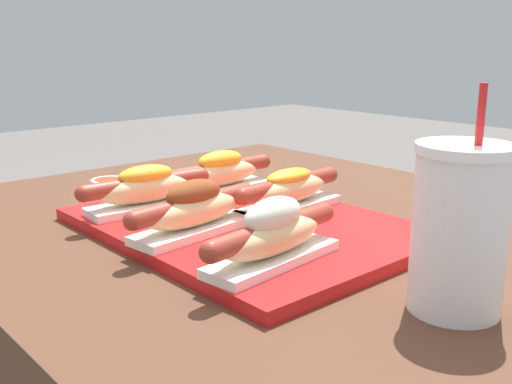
# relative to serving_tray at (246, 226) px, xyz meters

# --- Properties ---
(serving_tray) EXTENTS (0.50, 0.37, 0.02)m
(serving_tray) POSITION_rel_serving_tray_xyz_m (0.00, 0.00, 0.00)
(serving_tray) COLOR red
(serving_tray) RESTS_ON patio_table
(hot_dog_0) EXTENTS (0.07, 0.23, 0.07)m
(hot_dog_0) POSITION_rel_serving_tray_xyz_m (-0.15, -0.08, 0.04)
(hot_dog_0) COLOR white
(hot_dog_0) RESTS_ON serving_tray
(hot_dog_1) EXTENTS (0.08, 0.23, 0.08)m
(hot_dog_1) POSITION_rel_serving_tray_xyz_m (0.00, -0.09, 0.04)
(hot_dog_1) COLOR white
(hot_dog_1) RESTS_ON serving_tray
(hot_dog_2) EXTENTS (0.08, 0.23, 0.08)m
(hot_dog_2) POSITION_rel_serving_tray_xyz_m (0.15, -0.09, 0.04)
(hot_dog_2) COLOR white
(hot_dog_2) RESTS_ON serving_tray
(hot_dog_3) EXTENTS (0.06, 0.23, 0.07)m
(hot_dog_3) POSITION_rel_serving_tray_xyz_m (-0.16, 0.08, 0.04)
(hot_dog_3) COLOR white
(hot_dog_3) RESTS_ON serving_tray
(hot_dog_4) EXTENTS (0.07, 0.23, 0.07)m
(hot_dog_4) POSITION_rel_serving_tray_xyz_m (0.00, 0.09, 0.04)
(hot_dog_4) COLOR white
(hot_dog_4) RESTS_ON serving_tray
(sauce_bowl) EXTENTS (0.06, 0.06, 0.03)m
(sauce_bowl) POSITION_rel_serving_tray_xyz_m (-0.35, -0.04, 0.01)
(sauce_bowl) COLOR white
(sauce_bowl) RESTS_ON patio_table
(drink_cup) EXTENTS (0.10, 0.10, 0.24)m
(drink_cup) POSITION_rel_serving_tray_xyz_m (0.34, -0.01, 0.08)
(drink_cup) COLOR white
(drink_cup) RESTS_ON patio_table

